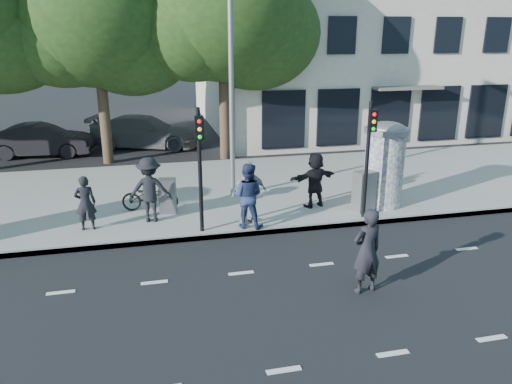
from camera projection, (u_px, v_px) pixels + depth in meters
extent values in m
plane|color=black|center=(254.00, 304.00, 10.39)|extent=(120.00, 120.00, 0.00)
cube|color=gray|center=(206.00, 192.00, 17.31)|extent=(40.00, 8.00, 0.15)
cube|color=slate|center=(225.00, 235.00, 13.66)|extent=(40.00, 0.10, 0.16)
cube|color=silver|center=(284.00, 370.00, 8.35)|extent=(32.00, 0.12, 0.01)
cube|color=silver|center=(241.00, 273.00, 11.69)|extent=(32.00, 0.12, 0.01)
cylinder|color=beige|center=(384.00, 170.00, 15.46)|extent=(1.20, 1.20, 2.30)
cylinder|color=slate|center=(387.00, 131.00, 15.08)|extent=(1.36, 1.36, 0.16)
ellipsoid|color=slate|center=(387.00, 128.00, 15.06)|extent=(1.10, 1.10, 0.38)
cylinder|color=black|center=(200.00, 171.00, 13.25)|extent=(0.11, 0.11, 3.40)
cube|color=black|center=(199.00, 128.00, 12.71)|extent=(0.22, 0.14, 0.62)
cylinder|color=black|center=(367.00, 161.00, 14.29)|extent=(0.11, 0.11, 3.40)
cube|color=black|center=(373.00, 121.00, 13.75)|extent=(0.22, 0.14, 0.62)
cylinder|color=slate|center=(231.00, 73.00, 15.48)|extent=(0.16, 0.16, 8.00)
cylinder|color=#38281C|center=(104.00, 111.00, 20.71)|extent=(0.44, 0.44, 4.41)
ellipsoid|color=#1D3212|center=(95.00, 13.00, 19.51)|extent=(6.80, 6.80, 5.78)
cylinder|color=#38281C|center=(224.00, 107.00, 21.39)|extent=(0.44, 0.44, 4.59)
ellipsoid|color=#1D3212|center=(222.00, 7.00, 20.14)|extent=(7.00, 7.00, 5.95)
cube|color=#B0A594|center=(376.00, 20.00, 29.64)|extent=(20.00, 15.00, 12.00)
cube|color=black|center=(439.00, 113.00, 24.01)|extent=(18.00, 0.10, 2.60)
cube|color=#59544C|center=(408.00, 88.00, 22.85)|extent=(3.20, 0.90, 0.12)
cube|color=#194C8C|center=(246.00, 84.00, 21.47)|extent=(1.60, 0.06, 0.30)
imported|color=black|center=(85.00, 203.00, 13.63)|extent=(0.59, 0.41, 1.55)
imported|color=navy|center=(247.00, 196.00, 13.77)|extent=(1.11, 1.01, 1.84)
imported|color=black|center=(150.00, 190.00, 14.22)|extent=(1.28, 0.82, 1.89)
imported|color=#99999C|center=(249.00, 193.00, 14.04)|extent=(1.19, 0.86, 1.83)
imported|color=black|center=(315.00, 180.00, 15.42)|extent=(1.70, 0.96, 1.73)
imported|color=black|center=(367.00, 251.00, 10.61)|extent=(0.77, 0.59, 1.91)
imported|color=black|center=(150.00, 197.00, 15.18)|extent=(0.91, 1.79, 0.90)
cube|color=slate|center=(168.00, 196.00, 14.98)|extent=(0.56, 0.44, 1.06)
cube|color=slate|center=(364.00, 191.00, 15.10)|extent=(0.70, 0.59, 1.25)
imported|color=black|center=(41.00, 140.00, 22.30)|extent=(1.98, 4.55, 1.46)
imported|color=#585A60|center=(145.00, 132.00, 24.03)|extent=(3.63, 5.63, 1.52)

